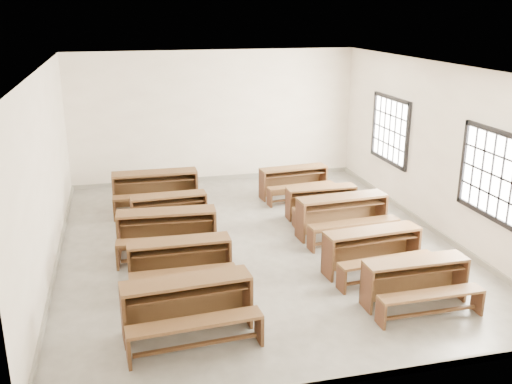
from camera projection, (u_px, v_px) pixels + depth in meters
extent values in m
plane|color=gray|center=(256.00, 244.00, 10.48)|extent=(8.50, 8.50, 0.00)
cube|color=white|center=(256.00, 68.00, 9.51)|extent=(7.00, 8.50, 0.05)
cube|color=white|center=(215.00, 117.00, 13.90)|extent=(7.00, 0.05, 3.20)
cube|color=white|center=(349.00, 256.00, 6.08)|extent=(7.00, 0.05, 3.20)
cube|color=white|center=(47.00, 172.00, 9.21)|extent=(0.05, 8.50, 3.20)
cube|color=white|center=(434.00, 149.00, 10.77)|extent=(0.05, 8.50, 3.20)
cube|color=gray|center=(216.00, 178.00, 14.38)|extent=(7.00, 0.04, 0.10)
cube|color=gray|center=(343.00, 380.00, 6.55)|extent=(7.00, 0.04, 0.10)
cube|color=gray|center=(57.00, 260.00, 9.68)|extent=(0.04, 8.50, 0.10)
cube|color=gray|center=(427.00, 225.00, 11.25)|extent=(0.04, 8.50, 0.10)
cube|color=white|center=(493.00, 174.00, 9.11)|extent=(0.02, 1.50, 1.30)
cube|color=black|center=(498.00, 132.00, 8.89)|extent=(0.06, 1.62, 0.08)
cube|color=black|center=(487.00, 215.00, 9.31)|extent=(0.06, 1.62, 0.08)
cube|color=black|center=(464.00, 162.00, 9.83)|extent=(0.06, 0.08, 1.46)
cube|color=white|center=(391.00, 130.00, 12.44)|extent=(0.02, 1.50, 1.30)
cube|color=black|center=(392.00, 98.00, 12.22)|extent=(0.06, 1.62, 0.08)
cube|color=black|center=(388.00, 160.00, 12.64)|extent=(0.06, 1.62, 0.08)
cube|color=black|center=(407.00, 137.00, 11.70)|extent=(0.06, 0.08, 1.46)
cube|color=black|center=(374.00, 123.00, 13.16)|extent=(0.06, 0.08, 1.46)
cube|color=brown|center=(186.00, 281.00, 7.41)|extent=(1.73, 0.55, 0.04)
cube|color=brown|center=(184.00, 300.00, 7.70)|extent=(1.70, 0.17, 0.72)
cube|color=#4E2B1A|center=(123.00, 317.00, 7.29)|extent=(0.07, 0.43, 0.72)
cube|color=#4E2B1A|center=(247.00, 298.00, 7.77)|extent=(0.07, 0.43, 0.72)
cube|color=#4E2B1A|center=(187.00, 292.00, 7.44)|extent=(1.59, 0.43, 0.02)
cube|color=brown|center=(195.00, 323.00, 7.04)|extent=(1.72, 0.42, 0.04)
cube|color=#4E2B1A|center=(128.00, 350.00, 6.86)|extent=(0.06, 0.30, 0.40)
cube|color=#4E2B1A|center=(259.00, 327.00, 7.35)|extent=(0.06, 0.30, 0.40)
cube|color=#4E2B1A|center=(196.00, 345.00, 7.13)|extent=(1.58, 0.17, 0.04)
cube|color=brown|center=(179.00, 241.00, 8.80)|extent=(1.59, 0.41, 0.04)
cube|color=brown|center=(179.00, 258.00, 9.08)|extent=(1.59, 0.05, 0.68)
cube|color=#4E2B1A|center=(129.00, 267.00, 8.74)|extent=(0.04, 0.40, 0.68)
cube|color=#4E2B1A|center=(229.00, 258.00, 9.08)|extent=(0.04, 0.40, 0.68)
cube|color=#4E2B1A|center=(179.00, 250.00, 8.83)|extent=(1.47, 0.31, 0.02)
cube|color=brown|center=(183.00, 272.00, 8.44)|extent=(1.59, 0.29, 0.04)
cube|color=#4E2B1A|center=(131.00, 291.00, 8.34)|extent=(0.04, 0.28, 0.38)
cube|color=#4E2B1A|center=(235.00, 279.00, 8.68)|extent=(0.04, 0.28, 0.38)
cube|color=#4E2B1A|center=(184.00, 290.00, 8.53)|extent=(1.47, 0.06, 0.04)
cube|color=brown|center=(166.00, 212.00, 9.92)|extent=(1.74, 0.54, 0.04)
cube|color=brown|center=(167.00, 228.00, 10.22)|extent=(1.71, 0.16, 0.73)
cube|color=#4E2B1A|center=(119.00, 235.00, 9.90)|extent=(0.07, 0.43, 0.73)
cube|color=#4E2B1A|center=(214.00, 229.00, 10.17)|extent=(0.07, 0.43, 0.73)
cube|color=#4E2B1A|center=(167.00, 220.00, 9.94)|extent=(1.60, 0.43, 0.02)
cube|color=brown|center=(168.00, 240.00, 9.52)|extent=(1.73, 0.41, 0.04)
cube|color=#4E2B1A|center=(118.00, 256.00, 9.46)|extent=(0.06, 0.30, 0.41)
cube|color=#4E2B1A|center=(218.00, 249.00, 9.73)|extent=(0.06, 0.30, 0.41)
cube|color=#4E2B1A|center=(169.00, 258.00, 9.62)|extent=(1.59, 0.16, 0.04)
cube|color=brown|center=(168.00, 196.00, 11.12)|extent=(1.49, 0.44, 0.04)
cube|color=brown|center=(168.00, 209.00, 11.37)|extent=(1.47, 0.11, 0.63)
cube|color=#4E2B1A|center=(132.00, 215.00, 11.03)|extent=(0.06, 0.37, 0.63)
cube|color=#4E2B1A|center=(205.00, 208.00, 11.42)|extent=(0.06, 0.37, 0.63)
cube|color=#4E2B1A|center=(169.00, 202.00, 11.14)|extent=(1.38, 0.35, 0.02)
cube|color=brown|center=(172.00, 216.00, 10.79)|extent=(1.48, 0.33, 0.04)
cube|color=#4E2B1A|center=(135.00, 230.00, 10.66)|extent=(0.05, 0.26, 0.35)
cube|color=#4E2B1A|center=(210.00, 222.00, 11.05)|extent=(0.05, 0.26, 0.35)
cube|color=#4E2B1A|center=(173.00, 230.00, 10.88)|extent=(1.36, 0.12, 0.04)
cube|color=brown|center=(154.00, 173.00, 12.15)|extent=(1.80, 0.47, 0.04)
cube|color=brown|center=(155.00, 188.00, 12.46)|extent=(1.80, 0.06, 0.76)
cube|color=#4E2B1A|center=(114.00, 194.00, 12.09)|extent=(0.05, 0.45, 0.76)
cube|color=#4E2B1A|center=(196.00, 188.00, 12.47)|extent=(0.05, 0.45, 0.76)
cube|color=#4E2B1A|center=(155.00, 180.00, 12.18)|extent=(1.66, 0.35, 0.02)
cube|color=brown|center=(157.00, 196.00, 11.74)|extent=(1.80, 0.33, 0.04)
cube|color=#4E2B1A|center=(114.00, 210.00, 11.63)|extent=(0.05, 0.31, 0.43)
cube|color=#4E2B1A|center=(200.00, 203.00, 12.01)|extent=(0.05, 0.31, 0.43)
cube|color=#4E2B1A|center=(158.00, 211.00, 11.85)|extent=(1.66, 0.07, 0.04)
cube|color=brown|center=(416.00, 261.00, 8.17)|extent=(1.54, 0.40, 0.04)
cube|color=brown|center=(408.00, 277.00, 8.44)|extent=(1.53, 0.05, 0.65)
cube|color=#4E2B1A|center=(367.00, 289.00, 8.10)|extent=(0.04, 0.38, 0.65)
cube|color=#4E2B1A|center=(460.00, 277.00, 8.45)|extent=(0.04, 0.38, 0.65)
cube|color=#4E2B1A|center=(416.00, 270.00, 8.20)|extent=(1.42, 0.30, 0.02)
cube|color=brown|center=(432.00, 294.00, 7.83)|extent=(1.54, 0.28, 0.04)
cube|color=#4E2B1A|center=(381.00, 314.00, 7.71)|extent=(0.04, 0.27, 0.36)
cube|color=#4E2B1A|center=(478.00, 301.00, 8.07)|extent=(0.04, 0.27, 0.36)
cube|color=#4E2B1A|center=(430.00, 313.00, 7.92)|extent=(1.42, 0.06, 0.04)
cube|color=brown|center=(373.00, 231.00, 9.19)|extent=(1.64, 0.54, 0.04)
cube|color=brown|center=(366.00, 247.00, 9.46)|extent=(1.61, 0.18, 0.68)
cube|color=#4E2B1A|center=(328.00, 258.00, 9.06)|extent=(0.07, 0.40, 0.68)
cube|color=#4E2B1A|center=(413.00, 245.00, 9.54)|extent=(0.07, 0.40, 0.68)
cube|color=#4E2B1A|center=(373.00, 239.00, 9.21)|extent=(1.51, 0.43, 0.02)
cube|color=brown|center=(387.00, 260.00, 8.84)|extent=(1.63, 0.42, 0.04)
cube|color=#4E2B1A|center=(341.00, 280.00, 8.66)|extent=(0.06, 0.28, 0.38)
cube|color=#4E2B1A|center=(429.00, 266.00, 9.14)|extent=(0.06, 0.28, 0.38)
cube|color=#4E2B1A|center=(386.00, 278.00, 8.93)|extent=(1.49, 0.18, 0.04)
cube|color=brown|center=(342.00, 197.00, 10.68)|extent=(1.75, 0.55, 0.04)
cube|color=brown|center=(337.00, 213.00, 10.97)|extent=(1.72, 0.16, 0.73)
cube|color=#4E2B1A|center=(300.00, 221.00, 10.55)|extent=(0.07, 0.43, 0.73)
cube|color=#4E2B1A|center=(381.00, 212.00, 11.04)|extent=(0.07, 0.43, 0.73)
cube|color=#4E2B1A|center=(342.00, 205.00, 10.70)|extent=(1.61, 0.43, 0.02)
cube|color=brown|center=(354.00, 223.00, 10.30)|extent=(1.74, 0.42, 0.04)
cube|color=#4E2B1A|center=(311.00, 240.00, 10.12)|extent=(0.06, 0.30, 0.41)
cube|color=#4E2B1A|center=(394.00, 229.00, 10.61)|extent=(0.06, 0.30, 0.41)
cube|color=#4E2B1A|center=(353.00, 239.00, 10.40)|extent=(1.59, 0.16, 0.04)
cube|color=brown|center=(321.00, 188.00, 11.66)|extent=(1.44, 0.37, 0.04)
cube|color=brown|center=(318.00, 200.00, 11.91)|extent=(1.44, 0.04, 0.61)
cube|color=#4E2B1A|center=(288.00, 205.00, 11.60)|extent=(0.04, 0.36, 0.61)
cube|color=#4E2B1A|center=(353.00, 200.00, 11.91)|extent=(0.04, 0.36, 0.61)
cube|color=#4E2B1A|center=(322.00, 194.00, 11.68)|extent=(1.33, 0.28, 0.02)
cube|color=brown|center=(328.00, 207.00, 11.33)|extent=(1.44, 0.26, 0.04)
cube|color=#4E2B1A|center=(295.00, 219.00, 11.23)|extent=(0.04, 0.25, 0.34)
cube|color=#4E2B1A|center=(361.00, 213.00, 11.54)|extent=(0.04, 0.25, 0.34)
cube|color=#4E2B1A|center=(328.00, 220.00, 11.41)|extent=(1.33, 0.05, 0.04)
cube|color=brown|center=(293.00, 168.00, 12.93)|extent=(1.58, 0.53, 0.04)
cube|color=brown|center=(290.00, 181.00, 13.19)|extent=(1.54, 0.19, 0.66)
cube|color=#4E2B1A|center=(262.00, 186.00, 12.80)|extent=(0.08, 0.39, 0.66)
cube|color=#4E2B1A|center=(323.00, 179.00, 13.27)|extent=(0.08, 0.39, 0.66)
cube|color=#4E2B1A|center=(294.00, 174.00, 12.95)|extent=(1.45, 0.42, 0.02)
cube|color=brown|center=(301.00, 186.00, 12.59)|extent=(1.56, 0.42, 0.04)
cube|color=#4E2B1A|center=(270.00, 198.00, 12.42)|extent=(0.06, 0.27, 0.37)
cube|color=#4E2B1A|center=(332.00, 191.00, 12.89)|extent=(0.06, 0.27, 0.37)
cube|color=#4E2B1A|center=(301.00, 198.00, 12.68)|extent=(1.43, 0.18, 0.04)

